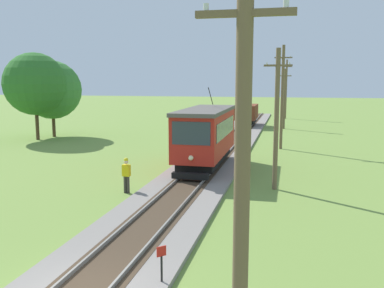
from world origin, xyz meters
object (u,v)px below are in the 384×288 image
Objects in this scene: track_worker at (126,174)px; tree_right_near at (52,90)px; utility_pole_foreground at (242,203)px; tree_left_near at (35,84)px; freight_car at (246,114)px; trackside_signal_marker at (162,264)px; utility_pole_mid at (282,96)px; red_tram at (206,135)px; utility_pole_far at (285,98)px; utility_pole_near_tram at (276,118)px; gravel_pile at (203,123)px; utility_pole_distant at (286,89)px.

track_worker is 0.24× the size of tree_right_near.
tree_left_near is (-22.44, 29.05, 1.41)m from utility_pole_foreground.
freight_car is 4.41× the size of trackside_signal_marker.
tree_left_near reaches higher than trackside_signal_marker.
freight_car is at bearing 95.66° from utility_pole_foreground.
utility_pole_foreground is 15.21m from track_worker.
utility_pole_mid reaches higher than tree_right_near.
red_tram is at bearing -33.58° from tree_right_near.
utility_pole_far is at bearing 90.00° from utility_pole_foreground.
utility_pole_far is at bearing 90.00° from utility_pole_near_tram.
trackside_signal_marker is at bearing -80.07° from gravel_pile.
red_tram is 24.37m from utility_pole_far.
utility_pole_distant is at bearing 90.00° from utility_pole_mid.
red_tram reaches higher than gravel_pile.
track_worker is at bearing 117.18° from trackside_signal_marker.
utility_pole_mid is at bearing -6.42° from tree_right_near.
utility_pole_near_tram is (0.00, 15.58, -0.12)m from utility_pole_foreground.
utility_pole_near_tram reaches higher than trackside_signal_marker.
utility_pole_far reaches higher than freight_car.
tree_right_near is (-22.09, 15.74, 0.93)m from utility_pole_near_tram.
red_tram is 7.24× the size of trackside_signal_marker.
gravel_pile is (-9.25, 26.75, -3.14)m from utility_pole_near_tram.
tree_left_near reaches higher than track_worker.
gravel_pile is at bearing 109.07° from utility_pole_near_tram.
tree_left_near reaches higher than red_tram.
utility_pole_far is 5.80× the size of trackside_signal_marker.
freight_car is 4.99m from utility_pole_far.
utility_pole_foreground is 43.45m from gravel_pile.
trackside_signal_marker is at bearing -54.23° from tree_right_near.
utility_pole_distant reaches higher than trackside_signal_marker.
utility_pole_far reaches higher than gravel_pile.
utility_pole_near_tram is at bearing -90.00° from utility_pole_far.
utility_pole_near_tram is 6.06× the size of trackside_signal_marker.
trackside_signal_marker is at bearing -147.10° from track_worker.
utility_pole_mid is at bearing -90.00° from utility_pole_distant.
freight_car is at bearing 26.11° from gravel_pile.
red_tram is 20.15m from utility_pole_foreground.
utility_pole_foreground reaches higher than trackside_signal_marker.
gravel_pile is 0.39× the size of tree_left_near.
utility_pole_mid is 22.46m from tree_left_near.
utility_pole_mid is at bearing 84.01° from trackside_signal_marker.
track_worker is at bearing -112.83° from red_tram.
gravel_pile is (-9.25, 13.50, -3.73)m from utility_pole_mid.
tree_right_near reaches higher than gravel_pile.
trackside_signal_marker is 32.10m from tree_left_near.
utility_pole_mid is 16.78m from gravel_pile.
utility_pole_far is at bearing -90.00° from utility_pole_distant.
utility_pole_mid is at bearing -0.55° from tree_left_near.
tree_left_near reaches higher than tree_right_near.
track_worker is at bearing -114.48° from utility_pole_mid.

